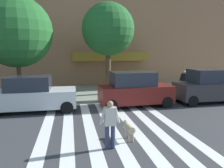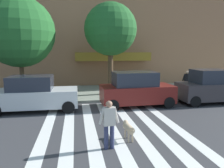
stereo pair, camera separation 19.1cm
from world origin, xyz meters
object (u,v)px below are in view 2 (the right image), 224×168
(parked_car_behind_first, at_px, (34,94))
(parked_car_third_in_line, at_px, (136,90))
(pedestrian_bystander, at_px, (187,80))
(street_tree_nearest, at_px, (19,32))
(pedestrian_dog_walker, at_px, (109,122))
(dog_on_leash, at_px, (128,128))
(street_tree_middle, at_px, (110,30))
(parked_car_fourth_in_line, at_px, (212,87))

(parked_car_behind_first, xyz_separation_m, parked_car_third_in_line, (5.73, -0.00, 0.08))
(pedestrian_bystander, bearing_deg, street_tree_nearest, -178.01)
(parked_car_behind_first, distance_m, pedestrian_dog_walker, 6.18)
(dog_on_leash, bearing_deg, parked_car_third_in_line, 70.50)
(street_tree_middle, relative_size, pedestrian_bystander, 3.90)
(parked_car_behind_first, xyz_separation_m, pedestrian_dog_walker, (3.28, -5.24, 0.03))
(parked_car_fourth_in_line, bearing_deg, dog_on_leash, -144.61)
(parked_car_fourth_in_line, relative_size, pedestrian_dog_walker, 2.59)
(pedestrian_dog_walker, relative_size, dog_on_leash, 1.69)
(parked_car_fourth_in_line, distance_m, street_tree_middle, 7.63)
(parked_car_third_in_line, distance_m, street_tree_middle, 4.95)
(parked_car_third_in_line, xyz_separation_m, dog_on_leash, (-1.64, -4.63, -0.54))
(street_tree_nearest, height_order, street_tree_middle, street_tree_middle)
(parked_car_behind_first, bearing_deg, dog_on_leash, -48.58)
(parked_car_fourth_in_line, bearing_deg, street_tree_nearest, 169.64)
(parked_car_behind_first, bearing_deg, parked_car_third_in_line, -0.02)
(parked_car_third_in_line, distance_m, pedestrian_dog_walker, 5.78)
(parked_car_third_in_line, xyz_separation_m, street_tree_nearest, (-6.79, 2.14, 3.38))
(parked_car_third_in_line, height_order, street_tree_middle, street_tree_middle)
(pedestrian_dog_walker, xyz_separation_m, dog_on_leash, (0.80, 0.61, -0.48))
(street_tree_nearest, bearing_deg, pedestrian_bystander, 1.99)
(parked_car_behind_first, relative_size, parked_car_third_in_line, 1.07)
(parked_car_behind_first, xyz_separation_m, pedestrian_bystander, (10.33, 2.53, 0.18))
(parked_car_third_in_line, height_order, street_tree_nearest, street_tree_nearest)
(parked_car_fourth_in_line, bearing_deg, street_tree_middle, 152.24)
(parked_car_third_in_line, height_order, pedestrian_bystander, parked_car_third_in_line)
(parked_car_behind_first, distance_m, parked_car_third_in_line, 5.73)
(parked_car_behind_first, bearing_deg, parked_car_fourth_in_line, -0.00)
(parked_car_behind_first, relative_size, parked_car_fourth_in_line, 1.07)
(parked_car_behind_first, bearing_deg, pedestrian_bystander, 13.76)
(parked_car_behind_first, bearing_deg, pedestrian_dog_walker, -57.92)
(street_tree_middle, xyz_separation_m, pedestrian_dog_walker, (-1.42, -8.35, -3.76))
(parked_car_behind_first, distance_m, street_tree_middle, 6.79)
(pedestrian_dog_walker, xyz_separation_m, pedestrian_bystander, (7.04, 7.77, 0.15))
(street_tree_middle, height_order, dog_on_leash, street_tree_middle)
(street_tree_middle, bearing_deg, parked_car_behind_first, -146.59)
(street_tree_nearest, xyz_separation_m, street_tree_middle, (5.77, 0.97, 0.33))
(parked_car_third_in_line, relative_size, parked_car_fourth_in_line, 1.00)
(parked_car_fourth_in_line, height_order, pedestrian_dog_walker, parked_car_fourth_in_line)
(street_tree_nearest, relative_size, dog_on_leash, 6.56)
(parked_car_behind_first, height_order, pedestrian_dog_walker, parked_car_behind_first)
(dog_on_leash, bearing_deg, street_tree_nearest, 127.26)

